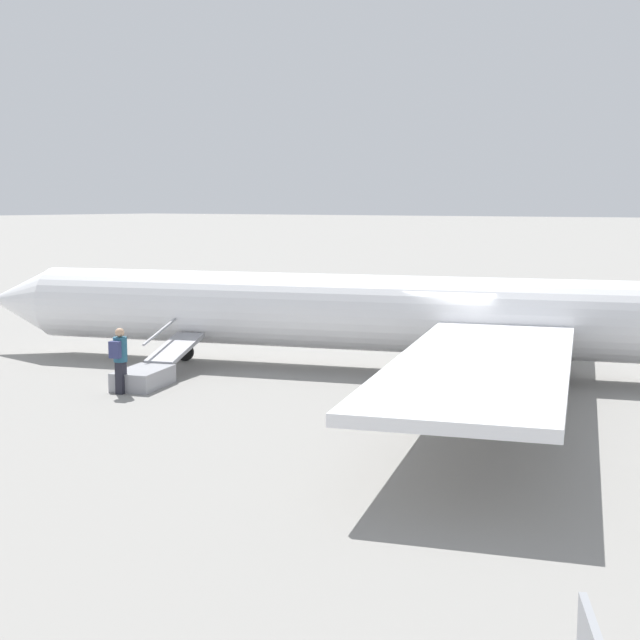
# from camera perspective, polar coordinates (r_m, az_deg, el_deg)

# --- Properties ---
(ground_plane) EXTENTS (600.00, 600.00, 0.00)m
(ground_plane) POSITION_cam_1_polar(r_m,az_deg,el_deg) (26.15, 8.95, -3.54)
(ground_plane) COLOR gray
(airplane_main) EXTENTS (31.47, 24.74, 5.91)m
(airplane_main) POSITION_cam_1_polar(r_m,az_deg,el_deg) (25.78, 10.99, 0.22)
(airplane_main) COLOR white
(airplane_main) RESTS_ON ground
(boarding_stairs) EXTENTS (2.13, 4.13, 1.54)m
(boarding_stairs) POSITION_cam_1_polar(r_m,az_deg,el_deg) (25.00, -10.83, -3.26)
(boarding_stairs) COLOR #99999E
(boarding_stairs) RESTS_ON ground
(passenger) EXTENTS (0.42, 0.56, 1.74)m
(passenger) POSITION_cam_1_polar(r_m,az_deg,el_deg) (23.80, -12.70, -2.27)
(passenger) COLOR #23232D
(passenger) RESTS_ON ground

